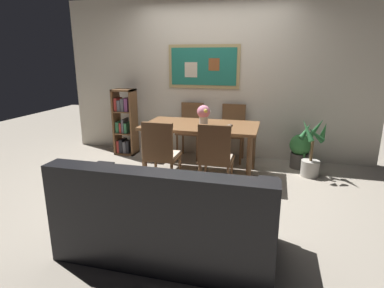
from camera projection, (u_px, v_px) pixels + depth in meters
ground_plane at (192, 184)px, 4.25m from camera, size 12.00×12.00×0.00m
wall_back_with_painting at (215, 79)px, 5.27m from camera, size 5.20×0.14×2.60m
dining_table at (201, 131)px, 4.51m from camera, size 1.61×0.90×0.73m
dining_chair_far_right at (233, 128)px, 5.16m from camera, size 0.40×0.41×0.91m
dining_chair_far_left at (191, 126)px, 5.33m from camera, size 0.40×0.41×0.91m
dining_chair_near_left at (161, 151)px, 3.90m from camera, size 0.40×0.41×0.91m
dining_chair_near_right at (216, 154)px, 3.77m from camera, size 0.40×0.41×0.91m
leather_couch at (167, 220)px, 2.70m from camera, size 1.80×0.84×0.84m
bookshelf at (125, 124)px, 5.48m from camera, size 0.36×0.28×1.13m
potted_ivy at (300, 150)px, 4.83m from camera, size 0.32×0.32×0.53m
potted_palm at (311, 154)px, 4.47m from camera, size 0.39×0.40×0.84m
flower_vase at (204, 114)px, 4.42m from camera, size 0.19×0.18×0.28m
tv_remote at (228, 126)px, 4.33m from camera, size 0.11×0.16×0.02m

